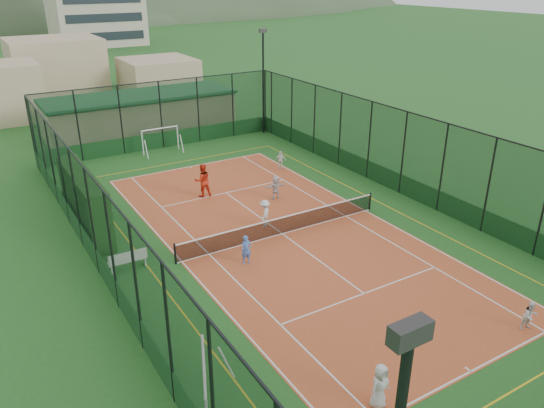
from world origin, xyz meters
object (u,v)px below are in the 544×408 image
Objects in this scene: clubhouse at (141,113)px; futsal_goal_near at (205,389)px; child_near_mid at (246,250)px; child_far_back at (276,188)px; futsal_goal_far at (161,140)px; child_near_right at (530,316)px; white_bench at (127,259)px; child_near_left at (380,386)px; floodlight_ne at (263,83)px; child_far_left at (265,213)px; coach at (203,180)px; child_far_right at (281,160)px.

futsal_goal_near is at bearing -105.09° from clubhouse.
child_near_mid and child_far_back have the same top height.
child_near_right is at bearing -81.85° from futsal_goal_far.
child_near_left is at bearing -70.34° from white_bench.
white_bench is 10.49m from child_far_back.
floodlight_ne is at bearing -11.26° from futsal_goal_near.
white_bench is at bearing 159.15° from child_near_mid.
clubhouse reaches higher than child_far_left.
futsal_goal_near reaches higher than white_bench.
floodlight_ne is 28.66m from child_near_right.
child_near_right is at bearing -79.48° from futsal_goal_near.
child_near_right is at bearing -83.71° from clubhouse.
white_bench is 16.67m from child_near_right.
futsal_goal_far reaches higher than white_bench.
coach is at bearing -122.89° from child_far_left.
clubhouse is 9.91× the size of child_near_left.
futsal_goal_far is (-0.56, -6.05, -0.67)m from clubhouse.
clubhouse is 18.04m from child_far_back.
futsal_goal_far is 2.40× the size of child_near_right.
futsal_goal_near reaches higher than child_near_right.
floodlight_ne is 14.49m from child_far_back.
child_far_right reaches higher than child_near_right.
child_far_back is at bearing 20.02° from white_bench.
futsal_goal_far reaches higher than child_near_left.
futsal_goal_near is (-16.93, -25.50, -3.22)m from floodlight_ne.
child_near_mid reaches higher than white_bench.
futsal_goal_near is at bearing -108.03° from futsal_goal_far.
child_near_mid is at bearing -97.18° from clubhouse.
white_bench is 7.53m from child_far_left.
child_far_right is (8.06, 9.94, -0.07)m from child_near_mid.
coach is (-1.09, 5.38, 0.27)m from child_far_left.
child_near_left is at bearing 100.26° from child_far_right.
child_far_back is at bearing 59.00° from child_near_left.
child_far_back is at bearing 53.32° from child_near_mid.
white_bench is at bearing 98.27° from child_near_left.
child_near_right is (6.66, -9.76, -0.11)m from child_near_mid.
futsal_goal_far is at bearing 72.97° from child_near_left.
child_near_right is 13.28m from child_far_left.
child_far_left is at bearing 55.75° from child_far_back.
futsal_goal_far is (7.24, 15.28, 0.42)m from white_bench.
child_near_left is at bearing -96.31° from clubhouse.
futsal_goal_far is 17.76m from child_near_mid.
child_near_mid is 0.94× the size of child_far_left.
child_near_right is 0.84× the size of child_far_back.
floodlight_ne is 10.47m from clubhouse.
clubhouse is 15.43m from coach.
clubhouse is at bearing -135.14° from child_far_left.
white_bench is 8.78m from coach.
floodlight_ne is 30.78m from futsal_goal_near.
child_near_left is 18.20m from coach.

